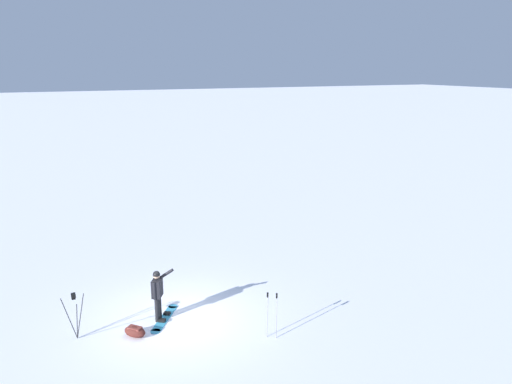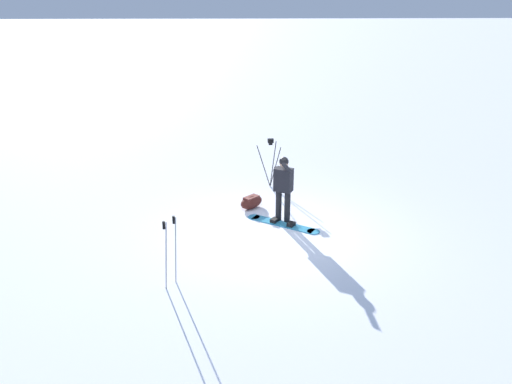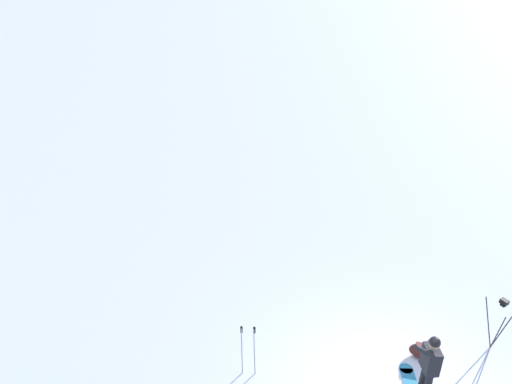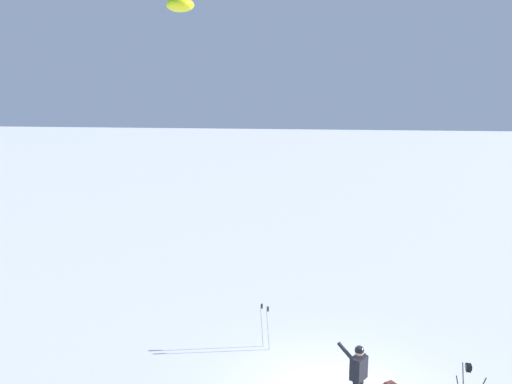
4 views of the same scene
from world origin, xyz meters
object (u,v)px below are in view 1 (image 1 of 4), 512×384
object	(u,v)px
gear_bag_large	(135,331)
camera_tripod	(74,307)
ski_poles	(272,308)
snowboard	(165,318)
snowboarder	(158,291)

from	to	relation	value
gear_bag_large	camera_tripod	bearing A→B (deg)	-22.27
camera_tripod	ski_poles	world-z (taller)	camera_tripod
snowboard	gear_bag_large	distance (m)	1.24
snowboard	camera_tripod	world-z (taller)	camera_tripod
snowboarder	gear_bag_large	xyz separation A→B (m)	(0.86, 0.69, -0.79)
gear_bag_large	ski_poles	size ratio (longest dim) A/B	0.54
snowboard	gear_bag_large	world-z (taller)	gear_bag_large
snowboarder	snowboard	size ratio (longest dim) A/B	1.02
gear_bag_large	snowboarder	bearing A→B (deg)	-141.46
snowboarder	ski_poles	bearing A→B (deg)	139.23
gear_bag_large	camera_tripod	size ratio (longest dim) A/B	0.53
snowboarder	camera_tripod	size ratio (longest dim) A/B	1.17
ski_poles	camera_tripod	bearing A→B (deg)	-23.94
gear_bag_large	ski_poles	bearing A→B (deg)	155.37
snowboarder	ski_poles	xyz separation A→B (m)	(-2.68, 2.31, -0.08)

